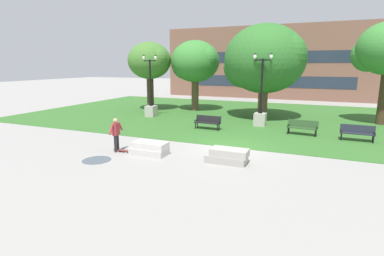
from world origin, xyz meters
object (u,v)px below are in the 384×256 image
at_px(concrete_block_center, 150,149).
at_px(park_bench_far_left, 357,132).
at_px(skateboard, 123,150).
at_px(park_bench_near_left, 302,127).
at_px(park_bench_near_right, 208,121).
at_px(lamp_post_center, 151,104).
at_px(person_skateboarder, 116,133).
at_px(concrete_block_left, 228,156).
at_px(lamp_post_left, 260,111).

bearing_deg(concrete_block_center, park_bench_far_left, 35.83).
xyz_separation_m(skateboard, park_bench_near_left, (8.04, 7.44, 0.45)).
relative_size(park_bench_near_right, lamp_post_center, 0.36).
height_order(concrete_block_center, person_skateboarder, person_skateboarder).
height_order(concrete_block_left, lamp_post_left, lamp_post_left).
relative_size(skateboard, lamp_post_left, 0.20).
bearing_deg(park_bench_near_left, skateboard, -137.23).
bearing_deg(concrete_block_left, person_skateboarder, -174.83).
bearing_deg(concrete_block_center, person_skateboarder, -173.79).
xyz_separation_m(park_bench_far_left, lamp_post_center, (-15.06, 2.56, 0.51)).
bearing_deg(person_skateboarder, park_bench_near_left, 41.75).
distance_m(park_bench_near_right, lamp_post_center, 6.77).
height_order(person_skateboarder, park_bench_near_left, person_skateboarder).
distance_m(concrete_block_center, park_bench_near_right, 6.62).
height_order(concrete_block_left, park_bench_far_left, park_bench_far_left).
xyz_separation_m(person_skateboarder, lamp_post_left, (5.44, 9.32, 0.08)).
relative_size(park_bench_near_right, lamp_post_left, 0.36).
bearing_deg(person_skateboarder, lamp_post_center, 110.96).
height_order(park_bench_near_right, park_bench_far_left, same).
relative_size(park_bench_near_left, lamp_post_left, 0.36).
relative_size(concrete_block_left, person_skateboarder, 1.09).
height_order(person_skateboarder, lamp_post_center, lamp_post_center).
distance_m(concrete_block_center, park_bench_far_left, 11.80).
relative_size(concrete_block_center, lamp_post_left, 0.36).
bearing_deg(lamp_post_center, park_bench_far_left, -9.65).
bearing_deg(skateboard, concrete_block_center, 5.95).
distance_m(park_bench_far_left, lamp_post_left, 6.34).
height_order(skateboard, lamp_post_center, lamp_post_center).
height_order(concrete_block_center, lamp_post_left, lamp_post_left).
xyz_separation_m(concrete_block_left, park_bench_near_right, (-3.23, 6.27, 0.23)).
bearing_deg(park_bench_near_right, lamp_post_center, 154.73).
bearing_deg(park_bench_near_right, lamp_post_left, 39.87).
relative_size(concrete_block_center, park_bench_near_left, 0.98).
distance_m(concrete_block_left, park_bench_near_right, 7.06).
distance_m(park_bench_near_left, lamp_post_left, 3.51).
xyz_separation_m(concrete_block_center, park_bench_near_right, (0.60, 6.59, 0.23)).
bearing_deg(lamp_post_left, concrete_block_center, -111.76).
bearing_deg(lamp_post_center, skateboard, -67.21).
bearing_deg(concrete_block_left, lamp_post_left, 91.24).
distance_m(skateboard, park_bench_near_right, 7.06).
bearing_deg(concrete_block_center, park_bench_near_right, 84.78).
relative_size(skateboard, park_bench_far_left, 0.57).
bearing_deg(park_bench_near_left, lamp_post_left, 147.99).
xyz_separation_m(skateboard, lamp_post_center, (-4.04, 9.62, 0.96)).
distance_m(concrete_block_left, skateboard, 5.32).
distance_m(person_skateboarder, skateboard, 0.95).
relative_size(skateboard, park_bench_near_left, 0.56).
height_order(park_bench_far_left, lamp_post_left, lamp_post_left).
relative_size(park_bench_far_left, lamp_post_left, 0.36).
bearing_deg(lamp_post_left, park_bench_near_right, -140.13).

